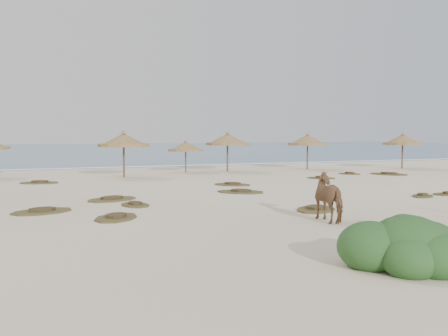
{
  "coord_description": "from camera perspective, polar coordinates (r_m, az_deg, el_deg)",
  "views": [
    {
      "loc": [
        -9.86,
        -16.8,
        2.91
      ],
      "look_at": [
        -1.07,
        5.0,
        1.26
      ],
      "focal_mm": 40.0,
      "sensor_mm": 36.0,
      "label": 1
    }
  ],
  "objects": [
    {
      "name": "scrub_5",
      "position": [
        36.93,
        18.32,
        -0.64
      ],
      "size": [
        2.76,
        3.2,
        0.16
      ],
      "rotation": [
        0.0,
        0.0,
        2.02
      ],
      "color": "brown",
      "rests_on": "ground"
    },
    {
      "name": "palapa_4",
      "position": [
        37.06,
        -4.4,
        2.4
      ],
      "size": [
        2.65,
        2.65,
        2.42
      ],
      "rotation": [
        0.0,
        0.0,
        0.03
      ],
      "color": "brown",
      "rests_on": "ground"
    },
    {
      "name": "scrub_10",
      "position": [
        36.44,
        14.17,
        -0.62
      ],
      "size": [
        1.65,
        1.93,
        0.16
      ],
      "rotation": [
        0.0,
        0.0,
        2.01
      ],
      "color": "brown",
      "rests_on": "ground"
    },
    {
      "name": "horse",
      "position": [
        16.84,
        12.21,
        -3.26
      ],
      "size": [
        1.0,
        1.96,
        1.61
      ],
      "primitive_type": "imported",
      "rotation": [
        0.0,
        0.0,
        3.07
      ],
      "color": "olive",
      "rests_on": "ground"
    },
    {
      "name": "scrub_9",
      "position": [
        19.24,
        10.45,
        -4.6
      ],
      "size": [
        2.51,
        2.47,
        0.16
      ],
      "rotation": [
        0.0,
        0.0,
        0.75
      ],
      "color": "brown",
      "rests_on": "ground"
    },
    {
      "name": "scrub_13",
      "position": [
        27.93,
        0.95,
        -1.87
      ],
      "size": [
        2.49,
        2.52,
        0.16
      ],
      "rotation": [
        0.0,
        0.0,
        2.32
      ],
      "color": "brown",
      "rests_on": "ground"
    },
    {
      "name": "ground",
      "position": [
        19.7,
        8.37,
        -4.53
      ],
      "size": [
        160.0,
        160.0,
        0.0
      ],
      "primitive_type": "plane",
      "color": "beige",
      "rests_on": "ground"
    },
    {
      "name": "scrub_11",
      "position": [
        17.46,
        -12.23,
        -5.51
      ],
      "size": [
        2.18,
        2.42,
        0.16
      ],
      "rotation": [
        0.0,
        0.0,
        1.02
      ],
      "color": "brown",
      "rests_on": "ground"
    },
    {
      "name": "foam_line",
      "position": [
        44.02,
        -8.97,
        0.17
      ],
      "size": [
        70.0,
        0.6,
        0.01
      ],
      "primitive_type": "cube",
      "color": "white",
      "rests_on": "ground"
    },
    {
      "name": "ocean",
      "position": [
        92.37,
        -15.83,
        2.05
      ],
      "size": [
        200.0,
        100.0,
        0.01
      ],
      "primitive_type": "cube",
      "color": "#255471",
      "rests_on": "ground"
    },
    {
      "name": "scrub_12",
      "position": [
        24.62,
        21.75,
        -2.95
      ],
      "size": [
        1.64,
        1.54,
        0.16
      ],
      "rotation": [
        0.0,
        0.0,
        0.63
      ],
      "color": "brown",
      "rests_on": "ground"
    },
    {
      "name": "scrub_0",
      "position": [
        19.58,
        -20.09,
        -4.63
      ],
      "size": [
        2.63,
        2.16,
        0.16
      ],
      "rotation": [
        0.0,
        0.0,
        0.35
      ],
      "color": "brown",
      "rests_on": "ground"
    },
    {
      "name": "scrub_2",
      "position": [
        20.38,
        -10.13,
        -4.12
      ],
      "size": [
        1.25,
        1.74,
        0.16
      ],
      "rotation": [
        0.0,
        0.0,
        1.7
      ],
      "color": "brown",
      "rests_on": "ground"
    },
    {
      "name": "palapa_2",
      "position": [
        33.39,
        -11.4,
        3.07
      ],
      "size": [
        4.24,
        4.24,
        3.11
      ],
      "rotation": [
        0.0,
        0.0,
        -0.34
      ],
      "color": "brown",
      "rests_on": "ground"
    },
    {
      "name": "scrub_1",
      "position": [
        22.28,
        -12.68,
        -3.46
      ],
      "size": [
        2.76,
        2.38,
        0.16
      ],
      "rotation": [
        0.0,
        0.0,
        0.45
      ],
      "color": "brown",
      "rests_on": "ground"
    },
    {
      "name": "scrub_6",
      "position": [
        30.89,
        -20.34,
        -1.56
      ],
      "size": [
        2.62,
        2.14,
        0.16
      ],
      "rotation": [
        0.0,
        0.0,
        2.8
      ],
      "color": "brown",
      "rests_on": "ground"
    },
    {
      "name": "scrub_3",
      "position": [
        24.49,
        1.91,
        -2.7
      ],
      "size": [
        2.8,
        2.7,
        0.16
      ],
      "rotation": [
        0.0,
        0.0,
        2.44
      ],
      "color": "brown",
      "rests_on": "ground"
    },
    {
      "name": "palapa_3",
      "position": [
        37.68,
        0.4,
        3.22
      ],
      "size": [
        3.99,
        3.99,
        3.09
      ],
      "rotation": [
        0.0,
        0.0,
        -0.24
      ],
      "color": "brown",
      "rests_on": "ground"
    },
    {
      "name": "palapa_5",
      "position": [
        40.58,
        9.53,
        3.11
      ],
      "size": [
        3.51,
        3.51,
        2.98
      ],
      "rotation": [
        0.0,
        0.0,
        -0.11
      ],
      "color": "brown",
      "rests_on": "ground"
    },
    {
      "name": "bush",
      "position": [
        11.66,
        20.22,
        -8.5
      ],
      "size": [
        2.94,
        2.59,
        1.32
      ],
      "rotation": [
        0.0,
        0.0,
        0.41
      ],
      "color": "#34622A",
      "rests_on": "ground"
    },
    {
      "name": "palapa_6",
      "position": [
        43.47,
        19.74,
        3.01
      ],
      "size": [
        4.07,
        4.07,
        3.01
      ],
      "rotation": [
        0.0,
        0.0,
        0.33
      ],
      "color": "brown",
      "rests_on": "ground"
    },
    {
      "name": "scrub_7",
      "position": [
        32.62,
        11.06,
        -1.1
      ],
      "size": [
        2.14,
        2.19,
        0.16
      ],
      "rotation": [
        0.0,
        0.0,
        2.31
      ],
      "color": "brown",
      "rests_on": "ground"
    }
  ]
}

